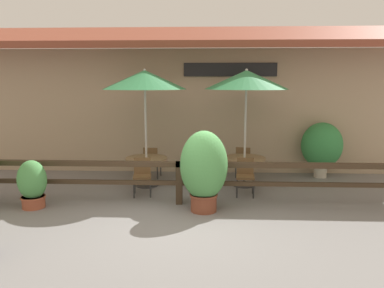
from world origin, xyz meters
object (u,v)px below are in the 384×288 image
at_px(dining_table_near, 146,163).
at_px(dining_table_middle, 244,163).
at_px(patio_umbrella_near, 145,80).
at_px(patio_umbrella_middle, 246,80).
at_px(chair_middle_wallside, 243,160).
at_px(potted_plant_broad_leaf, 204,169).
at_px(potted_plant_tall_tropical, 322,146).
at_px(potted_plant_small_flowering, 32,184).
at_px(chair_near_wallside, 152,160).
at_px(chair_middle_streetside, 245,174).
at_px(chair_near_streetside, 142,174).

bearing_deg(dining_table_near, dining_table_middle, 2.93).
xyz_separation_m(patio_umbrella_near, patio_umbrella_middle, (2.52, 0.13, 0.00)).
distance_m(dining_table_near, patio_umbrella_middle, 3.29).
relative_size(patio_umbrella_middle, chair_middle_wallside, 3.39).
bearing_deg(potted_plant_broad_leaf, dining_table_middle, 62.61).
xyz_separation_m(dining_table_middle, chair_middle_wallside, (0.05, 0.82, -0.10)).
relative_size(patio_umbrella_middle, potted_plant_tall_tropical, 1.92).
bearing_deg(patio_umbrella_middle, dining_table_middle, 180.00).
distance_m(chair_middle_wallside, potted_plant_small_flowering, 5.47).
xyz_separation_m(chair_near_wallside, chair_middle_wallside, (2.56, 0.17, 0.00)).
height_order(dining_table_middle, potted_plant_broad_leaf, potted_plant_broad_leaf).
bearing_deg(chair_middle_wallside, patio_umbrella_near, 33.97).
bearing_deg(dining_table_near, potted_plant_small_flowering, -139.92).
height_order(dining_table_near, chair_middle_streetside, chair_middle_streetside).
distance_m(chair_near_streetside, chair_middle_wallside, 3.08).
distance_m(dining_table_middle, potted_plant_tall_tropical, 2.45).
bearing_deg(patio_umbrella_middle, patio_umbrella_near, -177.07).
height_order(chair_near_streetside, chair_middle_wallside, same).
relative_size(patio_umbrella_middle, potted_plant_broad_leaf, 1.76).
bearing_deg(potted_plant_tall_tropical, chair_near_streetside, -158.42).
relative_size(dining_table_near, potted_plant_small_flowering, 1.03).
bearing_deg(dining_table_near, potted_plant_tall_tropical, 12.87).
height_order(dining_table_near, chair_near_streetside, chair_near_streetside).
bearing_deg(chair_middle_streetside, chair_near_wallside, 153.00).
bearing_deg(potted_plant_small_flowering, patio_umbrella_middle, 22.51).
xyz_separation_m(dining_table_near, dining_table_middle, (2.52, 0.13, 0.00)).
distance_m(chair_near_streetside, patio_umbrella_middle, 3.45).
xyz_separation_m(potted_plant_small_flowering, potted_plant_tall_tropical, (6.90, 2.89, 0.37)).
relative_size(patio_umbrella_near, chair_middle_streetside, 3.39).
xyz_separation_m(patio_umbrella_near, potted_plant_broad_leaf, (1.50, -1.85, -1.80)).
height_order(chair_near_streetside, chair_near_wallside, same).
bearing_deg(chair_middle_streetside, potted_plant_tall_tropical, 41.84).
relative_size(chair_near_streetside, potted_plant_small_flowering, 0.85).
relative_size(chair_near_streetside, dining_table_middle, 0.82).
height_order(dining_table_middle, potted_plant_small_flowering, potted_plant_small_flowering).
relative_size(potted_plant_small_flowering, potted_plant_tall_tropical, 0.67).
relative_size(patio_umbrella_near, potted_plant_broad_leaf, 1.76).
height_order(chair_near_wallside, potted_plant_broad_leaf, potted_plant_broad_leaf).
distance_m(patio_umbrella_middle, chair_middle_wallside, 2.36).
xyz_separation_m(chair_middle_wallside, potted_plant_tall_tropical, (2.18, 0.14, 0.39)).
relative_size(chair_middle_streetside, chair_middle_wallside, 1.00).
height_order(chair_middle_wallside, potted_plant_small_flowering, potted_plant_small_flowering).
bearing_deg(chair_middle_wallside, potted_plant_small_flowering, 44.00).
bearing_deg(patio_umbrella_near, dining_table_near, 104.04).
distance_m(patio_umbrella_near, dining_table_middle, 3.29).
bearing_deg(chair_middle_streetside, dining_table_middle, 90.12).
distance_m(patio_umbrella_near, dining_table_near, 2.11).
xyz_separation_m(patio_umbrella_near, chair_near_wallside, (0.02, 0.78, -2.21)).
height_order(chair_middle_wallside, potted_plant_tall_tropical, potted_plant_tall_tropical).
bearing_deg(patio_umbrella_near, potted_plant_small_flowering, -139.92).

